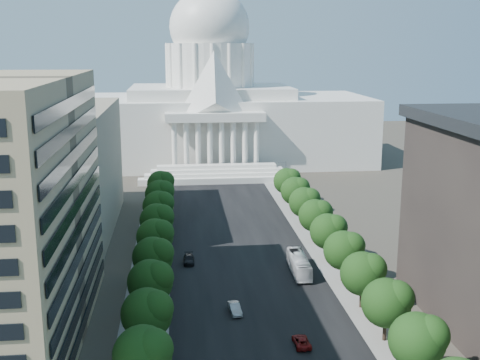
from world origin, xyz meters
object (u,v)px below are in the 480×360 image
object	(u,v)px
car_red	(301,341)
car_dark_b	(189,259)
car_silver	(235,309)
city_bus	(299,264)

from	to	relation	value
car_red	car_dark_b	bearing A→B (deg)	-67.64
car_silver	car_dark_b	xyz separation A→B (m)	(-7.20, 24.83, -0.03)
car_red	car_dark_b	distance (m)	40.48
car_silver	car_red	xyz separation A→B (m)	(8.94, -12.30, -0.14)
car_silver	city_bus	size ratio (longest dim) A/B	0.38
car_red	car_silver	bearing A→B (deg)	-55.13
car_dark_b	car_silver	bearing A→B (deg)	-73.23
car_red	city_bus	bearing A→B (deg)	-101.89
car_silver	car_dark_b	size ratio (longest dim) A/B	0.92
car_silver	car_dark_b	distance (m)	25.85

